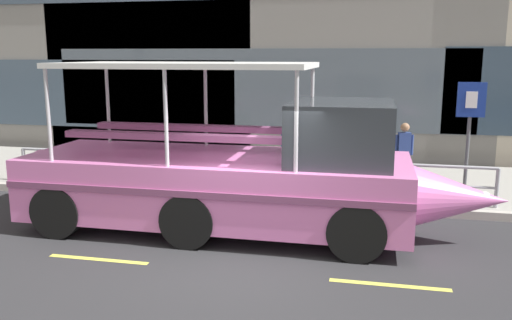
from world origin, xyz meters
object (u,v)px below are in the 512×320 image
(duck_tour_boat, at_px, (243,176))
(pedestrian_mid_left, at_px, (287,147))
(parking_sign, at_px, (470,121))
(pedestrian_near_bow, at_px, (404,148))

(duck_tour_boat, relative_size, pedestrian_mid_left, 6.15)
(parking_sign, relative_size, pedestrian_mid_left, 1.75)
(pedestrian_near_bow, relative_size, pedestrian_mid_left, 1.05)
(duck_tour_boat, relative_size, pedestrian_near_bow, 5.84)
(duck_tour_boat, distance_m, pedestrian_near_bow, 4.88)
(duck_tour_boat, bearing_deg, parking_sign, 30.19)
(parking_sign, bearing_deg, duck_tour_boat, -149.81)
(pedestrian_mid_left, bearing_deg, duck_tour_boat, -94.77)
(duck_tour_boat, height_order, pedestrian_mid_left, duck_tour_boat)
(pedestrian_near_bow, bearing_deg, pedestrian_mid_left, -177.24)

